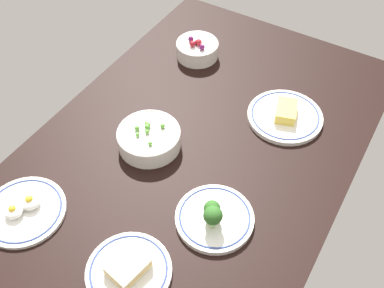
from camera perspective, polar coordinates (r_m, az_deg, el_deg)
dining_table at (r=127.97cm, az=0.00°, el=-1.18°), size 133.50×83.97×4.00cm
bowl_peas at (r=125.76cm, az=-5.42°, el=0.76°), size 17.67×17.67×6.62cm
plate_cheese at (r=136.43cm, az=11.65°, el=3.54°), size 22.18×22.18×4.59cm
plate_broccoli at (r=111.26cm, az=2.81°, el=-9.17°), size 19.38×19.38×8.25cm
plate_sandwich at (r=106.03cm, az=-7.98°, el=-15.47°), size 19.49×19.49×4.53cm
bowl_berries at (r=154.74cm, az=0.66°, el=11.90°), size 14.20×14.20×7.23cm
plate_eggs at (r=120.66cm, az=-20.42°, el=-7.80°), size 20.79×20.79×4.52cm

